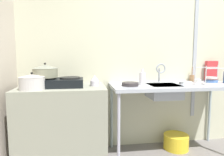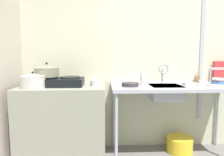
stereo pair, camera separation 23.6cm
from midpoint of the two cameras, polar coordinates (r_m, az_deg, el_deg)
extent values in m
cube|color=beige|center=(2.93, 20.73, 6.50)|extent=(5.00, 0.10, 2.57)
cube|color=#A2A7B7|center=(3.02, 26.69, 8.67)|extent=(0.05, 0.01, 2.06)
cube|color=gray|center=(2.50, -11.15, -12.58)|extent=(1.00, 0.62, 0.90)
cube|color=#A2A7B7|center=(2.56, 20.10, -2.41)|extent=(1.53, 0.62, 0.04)
cylinder|color=#A7A4BB|center=(2.24, 4.36, -15.31)|extent=(0.04, 0.04, 0.86)
cylinder|color=#9EAEB3|center=(2.74, 3.00, -11.15)|extent=(0.04, 0.04, 0.86)
cylinder|color=#9EAEB8|center=(3.22, 30.08, -9.36)|extent=(0.04, 0.04, 0.86)
cube|color=black|center=(2.39, -12.36, -1.16)|extent=(0.57, 0.34, 0.09)
cylinder|color=black|center=(2.41, -15.61, 0.14)|extent=(0.23, 0.23, 0.02)
cylinder|color=black|center=(2.36, -9.11, 0.17)|extent=(0.23, 0.23, 0.02)
cylinder|color=gray|center=(2.41, -15.65, 1.57)|extent=(0.28, 0.28, 0.10)
cone|color=gray|center=(2.40, -15.70, 3.29)|extent=(0.28, 0.28, 0.04)
sphere|color=black|center=(2.40, -15.73, 4.07)|extent=(0.02, 0.02, 0.02)
cylinder|color=silver|center=(2.29, -19.13, -1.16)|extent=(0.26, 0.26, 0.13)
cone|color=beige|center=(2.29, -19.21, 0.85)|extent=(0.27, 0.27, 0.03)
sphere|color=black|center=(2.28, -19.23, 1.49)|extent=(0.02, 0.02, 0.02)
cylinder|color=silver|center=(2.37, -2.16, -1.47)|extent=(0.11, 0.11, 0.06)
cone|color=silver|center=(2.36, -2.17, 0.03)|extent=(0.10, 0.10, 0.06)
cube|color=#A2A7B7|center=(2.51, 17.82, -3.94)|extent=(0.38, 0.35, 0.17)
cylinder|color=#A2A7B7|center=(2.68, 16.76, 0.60)|extent=(0.02, 0.02, 0.19)
torus|color=#A2A7B7|center=(2.62, 17.22, 2.56)|extent=(0.13, 0.02, 0.13)
cylinder|color=#312C2E|center=(2.35, 8.13, -1.86)|extent=(0.20, 0.20, 0.04)
cylinder|color=#BBBDC0|center=(2.63, 28.93, 0.43)|extent=(0.01, 0.01, 0.24)
cylinder|color=#BBBDC0|center=(2.83, 26.53, 0.91)|extent=(0.01, 0.01, 0.24)
cylinder|color=#BBBDC0|center=(2.90, 29.43, 2.52)|extent=(0.33, 0.01, 0.01)
cube|color=beige|center=(2.82, 30.43, -1.58)|extent=(0.35, 0.25, 0.01)
cylinder|color=#4B6EB3|center=(2.82, 30.30, -1.25)|extent=(0.16, 0.16, 0.02)
cylinder|color=#4E70A6|center=(2.83, 30.52, -0.87)|extent=(0.15, 0.15, 0.02)
cylinder|color=#B95A48|center=(2.83, 30.54, -0.54)|extent=(0.14, 0.14, 0.02)
cylinder|color=white|center=(2.81, 30.47, -0.23)|extent=(0.14, 0.14, 0.02)
cylinder|color=white|center=(2.61, 27.00, -1.35)|extent=(0.07, 0.07, 0.07)
cylinder|color=silver|center=(2.60, 23.79, -1.58)|extent=(0.15, 0.15, 0.04)
cylinder|color=silver|center=(2.47, 11.79, -0.23)|extent=(0.08, 0.08, 0.15)
cylinder|color=silver|center=(2.46, 11.84, 2.03)|extent=(0.04, 0.04, 0.04)
cube|color=#C13036|center=(3.11, 30.56, 1.57)|extent=(0.17, 0.06, 0.28)
cylinder|color=#926945|center=(2.96, 25.71, -0.28)|extent=(0.07, 0.07, 0.09)
cylinder|color=olive|center=(2.95, 25.77, 1.07)|extent=(0.03, 0.04, 0.17)
cylinder|color=yellow|center=(2.92, 21.26, -17.51)|extent=(0.33, 0.33, 0.20)
camera|label=1|loc=(0.12, -87.14, 0.32)|focal=31.67mm
camera|label=2|loc=(0.12, 92.86, -0.32)|focal=31.67mm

